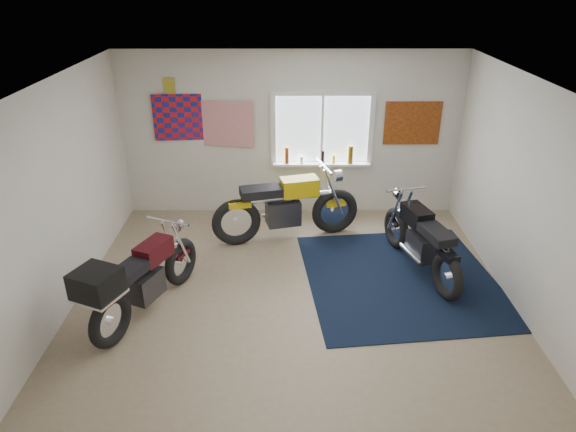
{
  "coord_description": "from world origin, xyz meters",
  "views": [
    {
      "loc": [
        -0.09,
        -5.57,
        3.82
      ],
      "look_at": [
        -0.06,
        0.4,
        0.91
      ],
      "focal_mm": 32.0,
      "sensor_mm": 36.0,
      "label": 1
    }
  ],
  "objects_px": {
    "navy_rug": "(400,278)",
    "yellow_triumph": "(286,208)",
    "black_chrome_bike": "(421,241)",
    "maroon_tourer": "(138,280)"
  },
  "relations": [
    {
      "from": "navy_rug",
      "to": "yellow_triumph",
      "type": "distance_m",
      "value": 2.01
    },
    {
      "from": "navy_rug",
      "to": "yellow_triumph",
      "type": "bearing_deg",
      "value": 142.83
    },
    {
      "from": "yellow_triumph",
      "to": "black_chrome_bike",
      "type": "bearing_deg",
      "value": -41.6
    },
    {
      "from": "navy_rug",
      "to": "maroon_tourer",
      "type": "bearing_deg",
      "value": -165.85
    },
    {
      "from": "black_chrome_bike",
      "to": "maroon_tourer",
      "type": "bearing_deg",
      "value": 90.45
    },
    {
      "from": "navy_rug",
      "to": "black_chrome_bike",
      "type": "xyz_separation_m",
      "value": [
        0.28,
        0.23,
        0.45
      ]
    },
    {
      "from": "maroon_tourer",
      "to": "navy_rug",
      "type": "bearing_deg",
      "value": -52.38
    },
    {
      "from": "maroon_tourer",
      "to": "yellow_triumph",
      "type": "bearing_deg",
      "value": -17.32
    },
    {
      "from": "navy_rug",
      "to": "maroon_tourer",
      "type": "xyz_separation_m",
      "value": [
        -3.28,
        -0.83,
        0.52
      ]
    },
    {
      "from": "black_chrome_bike",
      "to": "maroon_tourer",
      "type": "distance_m",
      "value": 3.72
    }
  ]
}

